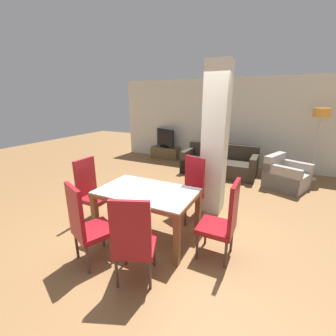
# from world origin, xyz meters

# --- Properties ---
(ground_plane) EXTENTS (18.00, 18.00, 0.00)m
(ground_plane) POSITION_xyz_m (0.00, 0.00, 0.00)
(ground_plane) COLOR brown
(back_wall) EXTENTS (7.20, 0.09, 2.70)m
(back_wall) POSITION_xyz_m (-0.00, 4.68, 1.35)
(back_wall) COLOR silver
(back_wall) RESTS_ON ground_plane
(divider_pillar) EXTENTS (0.41, 0.39, 2.70)m
(divider_pillar) POSITION_xyz_m (0.65, 1.31, 1.35)
(divider_pillar) COLOR silver
(divider_pillar) RESTS_ON ground_plane
(dining_table) EXTENTS (1.47, 0.91, 0.77)m
(dining_table) POSITION_xyz_m (0.00, 0.00, 0.60)
(dining_table) COLOR brown
(dining_table) RESTS_ON ground_plane
(dining_chair_far_right) EXTENTS (0.60, 0.60, 1.11)m
(dining_chair_far_right) POSITION_xyz_m (0.37, 0.86, 0.58)
(dining_chair_far_right) COLOR maroon
(dining_chair_far_right) RESTS_ON ground_plane
(dining_chair_head_left) EXTENTS (0.46, 0.46, 1.11)m
(dining_chair_head_left) POSITION_xyz_m (-1.13, 0.00, 0.58)
(dining_chair_head_left) COLOR maroon
(dining_chair_head_left) RESTS_ON ground_plane
(dining_chair_head_right) EXTENTS (0.46, 0.46, 1.11)m
(dining_chair_head_right) POSITION_xyz_m (1.17, 0.00, 0.58)
(dining_chair_head_right) COLOR maroon
(dining_chair_head_right) RESTS_ON ground_plane
(dining_chair_near_right) EXTENTS (0.60, 0.60, 1.11)m
(dining_chair_near_right) POSITION_xyz_m (0.37, -0.89, 0.58)
(dining_chair_near_right) COLOR maroon
(dining_chair_near_right) RESTS_ON ground_plane
(dining_chair_near_left) EXTENTS (0.60, 0.60, 1.11)m
(dining_chair_near_left) POSITION_xyz_m (-0.37, -0.87, 0.58)
(dining_chair_near_left) COLOR maroon
(dining_chair_near_left) RESTS_ON ground_plane
(sofa) EXTENTS (2.03, 0.94, 0.82)m
(sofa) POSITION_xyz_m (0.25, 3.55, 0.28)
(sofa) COLOR #342B21
(sofa) RESTS_ON ground_plane
(armchair) EXTENTS (1.10, 1.08, 0.78)m
(armchair) POSITION_xyz_m (1.94, 3.20, 0.28)
(armchair) COLOR #9E968E
(armchair) RESTS_ON ground_plane
(coffee_table) EXTENTS (0.60, 0.55, 0.42)m
(coffee_table) POSITION_xyz_m (0.14, 2.41, 0.22)
(coffee_table) COLOR brown
(coffee_table) RESTS_ON ground_plane
(bottle) EXTENTS (0.08, 0.08, 0.22)m
(bottle) POSITION_xyz_m (-0.01, 2.27, 0.50)
(bottle) COLOR #4C2D14
(bottle) RESTS_ON coffee_table
(tv_stand) EXTENTS (1.01, 0.40, 0.41)m
(tv_stand) POSITION_xyz_m (-1.93, 4.40, 0.21)
(tv_stand) COLOR brown
(tv_stand) RESTS_ON ground_plane
(tv_screen) EXTENTS (0.81, 0.38, 0.64)m
(tv_screen) POSITION_xyz_m (-1.93, 4.40, 0.72)
(tv_screen) COLOR black
(tv_screen) RESTS_ON tv_stand
(floor_lamp) EXTENTS (0.39, 0.39, 1.86)m
(floor_lamp) POSITION_xyz_m (2.56, 4.20, 1.59)
(floor_lamp) COLOR #B7B7BC
(floor_lamp) RESTS_ON ground_plane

